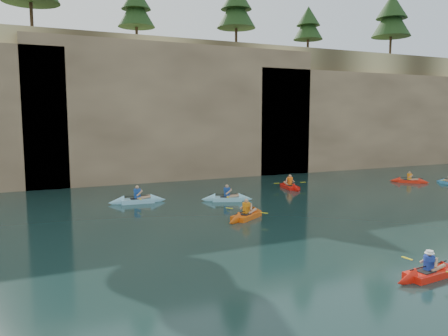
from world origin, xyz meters
name	(u,v)px	position (x,y,z in m)	size (l,w,h in m)	color
ground	(333,266)	(0.00, 0.00, 0.00)	(160.00, 160.00, 0.00)	black
cliff	(136,108)	(0.00, 30.00, 6.00)	(70.00, 16.00, 12.00)	tan
cliff_slab_center	(181,111)	(2.00, 22.60, 5.70)	(24.00, 2.40, 11.40)	tan
cliff_slab_east	(368,119)	(22.00, 22.60, 4.92)	(26.00, 2.40, 9.84)	tan
sea_cave_center	(110,164)	(-4.00, 21.95, 1.60)	(3.50, 1.00, 3.20)	black
sea_cave_east	(268,150)	(10.00, 21.95, 2.25)	(5.00, 1.00, 4.50)	black
main_kayaker	(428,273)	(2.16, -2.20, 0.15)	(3.10, 2.09, 1.13)	red
kayaker_orange	(246,215)	(0.46, 7.66, 0.16)	(3.26, 2.49, 1.29)	#DA520D
kayaker_ltblue_near	(227,198)	(1.50, 12.34, 0.16)	(3.29, 2.36, 1.28)	#8CD3EB
kayaker_red_far	(290,186)	(7.66, 14.69, 0.16)	(2.46, 3.52, 1.27)	red
kayaker_ltblue_mid	(137,200)	(-3.77, 13.99, 0.16)	(3.56, 2.61, 1.34)	#8DCEEC
kayaker_extra_east	(409,181)	(17.85, 13.13, 0.14)	(2.45, 2.62, 1.11)	red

